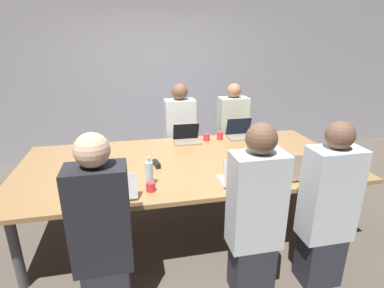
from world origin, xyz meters
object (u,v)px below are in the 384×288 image
object	(u,v)px
laptop_near_right	(297,171)
person_near_left	(102,235)
person_near_midright	(255,216)
laptop_near_left	(116,191)
person_near_right	(327,210)
cup_near_left	(151,187)
cup_near_midright	(267,174)
laptop_near_midright	(240,176)
person_far_center	(180,137)
person_far_right	(232,135)
bottle_near_left	(149,173)
laptop_far_center	(187,137)
stapler	(157,164)
laptop_far_right	(239,132)
cup_far_center	(206,137)
cup_far_right	(220,136)

from	to	relation	value
laptop_near_right	person_near_left	xyz separation A→B (m)	(-1.70, -0.41, -0.13)
person_near_midright	laptop_near_left	size ratio (longest dim) A/B	4.23
person_near_right	person_near_left	bearing A→B (deg)	-0.72
cup_near_left	cup_near_midright	bearing A→B (deg)	1.51
laptop_near_midright	person_far_center	world-z (taller)	person_far_center
person_far_right	laptop_near_left	distance (m)	2.28
person_near_right	person_far_center	distance (m)	2.23
laptop_near_left	bottle_near_left	world-z (taller)	bottle_near_left
bottle_near_left	laptop_far_center	bearing A→B (deg)	63.52
stapler	laptop_near_right	bearing A→B (deg)	-34.80
person_far_center	laptop_far_right	bearing A→B (deg)	-27.34
laptop_near_right	laptop_near_left	distance (m)	1.61
cup_near_midright	laptop_near_left	world-z (taller)	laptop_near_left
laptop_far_right	person_far_right	size ratio (longest dim) A/B	0.23
person_near_midright	person_far_center	world-z (taller)	person_near_midright
cup_far_center	laptop_near_left	xyz separation A→B (m)	(-1.07, -1.25, 0.02)
laptop_far_right	person_near_midright	xyz separation A→B (m)	(-0.49, -1.68, -0.13)
person_near_left	bottle_near_left	xyz separation A→B (m)	(0.37, 0.56, 0.17)
laptop_near_midright	laptop_far_center	size ratio (longest dim) A/B	1.07
laptop_far_right	person_far_right	bearing A→B (deg)	84.78
laptop_far_right	cup_far_center	world-z (taller)	laptop_far_right
cup_near_midright	laptop_near_right	bearing A→B (deg)	-14.35
cup_far_right	person_near_midright	world-z (taller)	person_near_midright
laptop_near_right	cup_near_midright	xyz separation A→B (m)	(-0.26, 0.07, -0.03)
laptop_near_right	person_near_midright	distance (m)	0.72
laptop_near_left	cup_near_left	bearing A→B (deg)	-167.54
person_near_midright	bottle_near_left	bearing A→B (deg)	-36.77
person_far_center	cup_near_left	xyz separation A→B (m)	(-0.53, -1.60, 0.11)
cup_far_right	laptop_near_right	bearing A→B (deg)	-73.87
person_near_left	stapler	distance (m)	1.07
person_far_right	bottle_near_left	distance (m)	1.97
cup_far_right	laptop_near_right	xyz separation A→B (m)	(0.36, -1.23, 0.02)
laptop_near_left	person_near_left	world-z (taller)	person_near_left
laptop_far_right	laptop_near_midright	xyz separation A→B (m)	(-0.46, -1.25, 0.00)
laptop_far_right	stapler	distance (m)	1.35
cup_near_midright	laptop_near_midright	bearing A→B (deg)	-170.14
laptop_far_center	cup_far_center	xyz separation A→B (m)	(0.25, 0.00, -0.03)
bottle_near_left	stapler	world-z (taller)	bottle_near_left
stapler	cup_near_left	bearing A→B (deg)	-111.50
cup_far_center	stapler	distance (m)	0.97
laptop_near_midright	cup_near_midright	size ratio (longest dim) A/B	4.19
person_near_midright	cup_near_midright	distance (m)	0.58
laptop_far_right	stapler	size ratio (longest dim) A/B	2.12
person_far_right	person_far_center	bearing A→B (deg)	179.79
laptop_far_center	person_near_left	xyz separation A→B (m)	(-0.91, -1.64, -0.13)
laptop_near_midright	bottle_near_left	xyz separation A→B (m)	(-0.78, 0.13, 0.04)
laptop_near_right	cup_near_midright	world-z (taller)	laptop_near_right
laptop_near_right	laptop_near_left	world-z (taller)	laptop_near_right
laptop_near_midright	person_near_midright	world-z (taller)	person_near_midright
laptop_near_midright	cup_near_midright	world-z (taller)	laptop_near_midright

